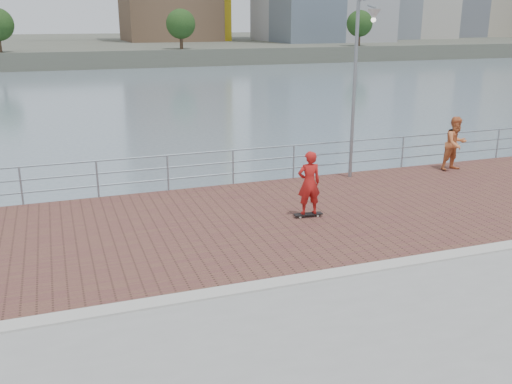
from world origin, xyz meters
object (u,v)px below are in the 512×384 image
object	(u,v)px
skateboarder	(309,183)
bystander	(456,144)
guardrail	(201,166)
street_lamp	(363,55)

from	to	relation	value
skateboarder	bystander	world-z (taller)	bystander
guardrail	skateboarder	bearing A→B (deg)	-61.65
guardrail	bystander	xyz separation A→B (m)	(8.66, -0.89, 0.25)
skateboarder	street_lamp	bearing A→B (deg)	-131.89
guardrail	skateboarder	xyz separation A→B (m)	(1.95, -3.62, 0.25)
guardrail	skateboarder	distance (m)	4.12
street_lamp	skateboarder	world-z (taller)	street_lamp
skateboarder	bystander	xyz separation A→B (m)	(6.71, 2.72, -0.01)
guardrail	bystander	distance (m)	8.71
skateboarder	guardrail	bearing A→B (deg)	-56.25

